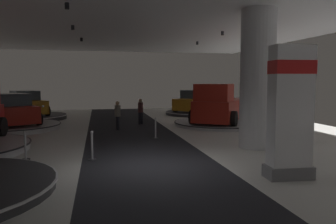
% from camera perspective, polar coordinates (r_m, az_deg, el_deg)
% --- Properties ---
extents(ground, '(24.00, 44.00, 0.06)m').
position_cam_1_polar(ground, '(10.67, -2.81, -9.34)').
color(ground, silver).
extents(column_right, '(1.38, 1.38, 5.50)m').
position_cam_1_polar(column_right, '(13.73, 15.16, 5.45)').
color(column_right, silver).
rests_on(column_right, ground).
extents(brand_sign_pylon, '(1.30, 0.72, 3.64)m').
position_cam_1_polar(brand_sign_pylon, '(9.61, 20.29, 0.30)').
color(brand_sign_pylon, slate).
rests_on(brand_sign_pylon, ground).
extents(display_platform_far_left, '(5.17, 5.17, 0.30)m').
position_cam_1_polar(display_platform_far_left, '(20.33, -25.21, -2.27)').
color(display_platform_far_left, '#B7B7BC').
rests_on(display_platform_far_left, ground).
extents(display_car_far_left, '(3.59, 4.56, 1.71)m').
position_cam_1_polar(display_car_far_left, '(20.21, -25.28, 0.24)').
color(display_car_far_left, maroon).
rests_on(display_car_far_left, display_platform_far_left).
extents(display_platform_far_right, '(5.68, 5.68, 0.22)m').
position_cam_1_polar(display_platform_far_right, '(20.49, 9.06, -1.89)').
color(display_platform_far_right, '#B7B7BC').
rests_on(display_platform_far_right, ground).
extents(pickup_truck_far_right, '(4.75, 5.56, 2.30)m').
position_cam_1_polar(pickup_truck_far_right, '(20.07, 8.89, 0.92)').
color(pickup_truck_far_right, maroon).
rests_on(pickup_truck_far_right, display_platform_far_right).
extents(display_platform_deep_right, '(4.87, 4.87, 0.26)m').
position_cam_1_polar(display_platform_deep_right, '(26.78, 4.75, -0.11)').
color(display_platform_deep_right, '#333338').
rests_on(display_platform_deep_right, ground).
extents(display_car_deep_right, '(4.27, 4.21, 1.71)m').
position_cam_1_polar(display_car_deep_right, '(26.69, 4.73, 1.76)').
color(display_car_deep_right, '#B77519').
rests_on(display_car_deep_right, display_platform_deep_right).
extents(display_platform_deep_left, '(5.56, 5.56, 0.30)m').
position_cam_1_polar(display_platform_deep_left, '(25.37, -23.19, -0.78)').
color(display_platform_deep_left, '#333338').
rests_on(display_platform_deep_left, ground).
extents(display_car_deep_left, '(3.58, 4.56, 1.71)m').
position_cam_1_polar(display_car_deep_left, '(25.33, -23.28, 1.25)').
color(display_car_deep_left, '#B77519').
rests_on(display_car_deep_left, display_platform_deep_left).
extents(visitor_walking_near, '(0.32, 0.32, 1.59)m').
position_cam_1_polar(visitor_walking_near, '(20.57, -4.76, 0.37)').
color(visitor_walking_near, black).
rests_on(visitor_walking_near, ground).
extents(visitor_walking_far, '(0.32, 0.32, 1.59)m').
position_cam_1_polar(visitor_walking_far, '(18.36, -8.66, -0.27)').
color(visitor_walking_far, black).
rests_on(visitor_walking_far, ground).
extents(stanchion_a, '(0.28, 0.28, 1.01)m').
position_cam_1_polar(stanchion_a, '(15.44, -2.15, -3.26)').
color(stanchion_a, '#333338').
rests_on(stanchion_a, ground).
extents(stanchion_b, '(0.28, 0.28, 1.01)m').
position_cam_1_polar(stanchion_b, '(11.57, -12.94, -6.30)').
color(stanchion_b, '#333338').
rests_on(stanchion_b, ground).
extents(stanchion_c, '(0.28, 0.28, 1.01)m').
position_cam_1_polar(stanchion_c, '(12.31, -23.32, -5.91)').
color(stanchion_c, '#333338').
rests_on(stanchion_c, ground).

